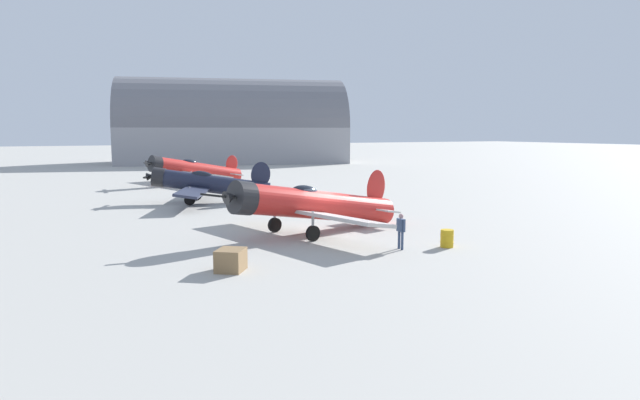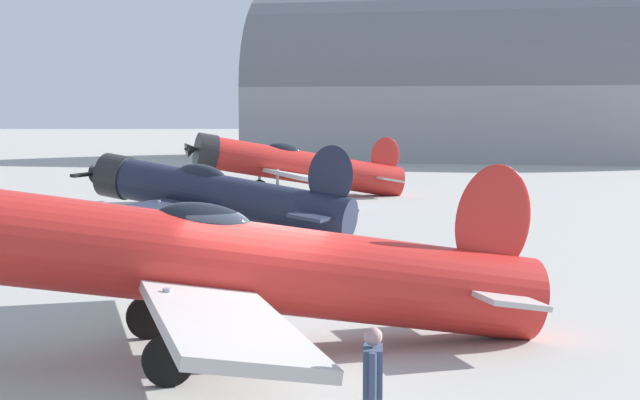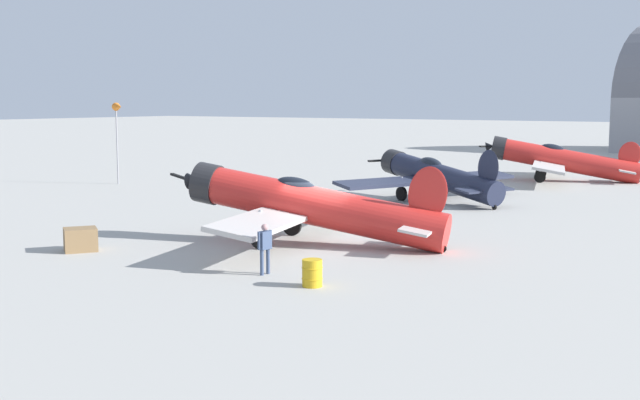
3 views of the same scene
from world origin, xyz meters
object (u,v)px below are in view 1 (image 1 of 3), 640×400
airplane_mid_apron (207,184)px  ground_crew_mechanic (401,228)px  fuel_drum (447,238)px  airplane_foreground (313,205)px  airplane_far_line (194,170)px  equipment_crate (231,260)px

airplane_mid_apron → ground_crew_mechanic: airplane_mid_apron is taller
ground_crew_mechanic → fuel_drum: 2.42m
airplane_foreground → ground_crew_mechanic: bearing=96.2°
airplane_mid_apron → airplane_far_line: bearing=-76.4°
airplane_foreground → equipment_crate: bearing=29.3°
fuel_drum → airplane_mid_apron: bearing=-74.5°
fuel_drum → airplane_far_line: bearing=-84.6°
equipment_crate → fuel_drum: 10.70m
airplane_mid_apron → equipment_crate: airplane_mid_apron is taller
airplane_mid_apron → fuel_drum: airplane_mid_apron is taller
airplane_foreground → airplane_far_line: (-0.81, -30.93, -0.04)m
airplane_foreground → ground_crew_mechanic: size_ratio=7.16×
airplane_far_line → fuel_drum: bearing=78.7°
equipment_crate → fuel_drum: (-10.70, 0.06, -0.02)m
ground_crew_mechanic → equipment_crate: 8.47m
airplane_mid_apron → airplane_far_line: airplane_mid_apron is taller
airplane_foreground → fuel_drum: 7.52m
ground_crew_mechanic → fuel_drum: bearing=170.5°
airplane_mid_apron → airplane_foreground: bearing=119.4°
airplane_foreground → ground_crew_mechanic: airplane_foreground is taller
airplane_far_line → equipment_crate: size_ratio=8.62×
ground_crew_mechanic → airplane_foreground: bearing=-65.1°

